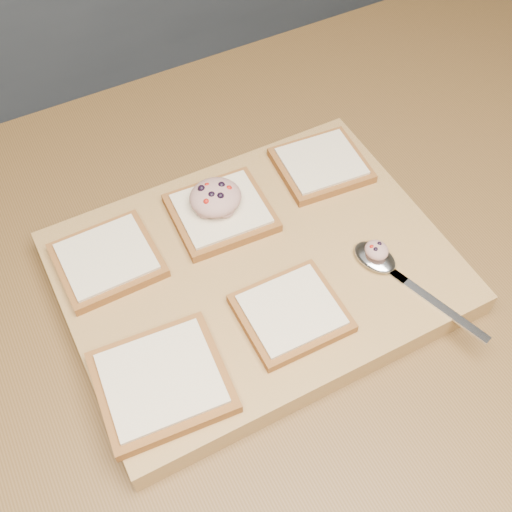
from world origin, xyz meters
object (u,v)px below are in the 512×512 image
Objects in this scene: tuna_salad_dollop at (215,197)px; spoon at (384,264)px; cutting_board at (256,273)px; bread_far_center at (221,212)px.

spoon is (0.14, -0.16, -0.03)m from tuna_salad_dollop.
tuna_salad_dollop is (-0.01, 0.09, 0.05)m from cutting_board.
tuna_salad_dollop reaches higher than spoon.
bread_far_center reaches higher than spoon.
spoon is at bearing -49.43° from bread_far_center.
tuna_salad_dollop reaches higher than bread_far_center.
bread_far_center is 0.02m from tuna_salad_dollop.
bread_far_center reaches higher than cutting_board.
cutting_board is 0.09m from bread_far_center.
bread_far_center is (-0.00, 0.08, 0.03)m from cutting_board.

